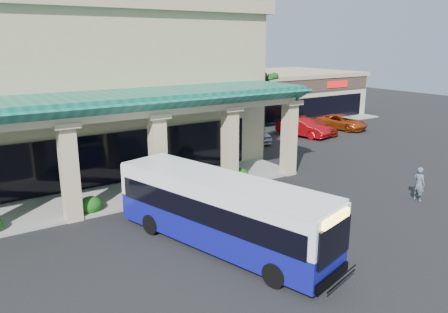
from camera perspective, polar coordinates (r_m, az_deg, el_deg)
ground at (r=20.96m, az=5.37°, el=-8.45°), size 110.00×110.00×0.00m
main_building at (r=31.33m, az=-25.92°, el=8.62°), size 30.80×14.80×11.35m
arcade at (r=22.79m, az=-21.85°, el=0.01°), size 30.00×6.20×5.70m
strip_mall at (r=49.60m, az=4.41°, el=8.05°), size 22.50×12.50×4.90m
palm_0 at (r=33.54m, az=5.15°, el=6.25°), size 2.40×2.40×6.60m
palm_1 at (r=36.55m, az=3.43°, el=6.36°), size 2.40×2.40×5.80m
broadleaf_tree at (r=39.66m, az=-3.26°, el=6.31°), size 2.60×2.60×4.81m
transit_bus at (r=17.93m, az=-0.46°, el=-7.39°), size 5.20×10.86×2.96m
pedestrian at (r=25.42m, az=24.11°, el=-3.28°), size 0.49×0.70×1.85m
car_silver at (r=37.20m, az=3.73°, el=3.26°), size 3.16×5.18×1.65m
car_white at (r=39.65m, az=10.26°, el=3.74°), size 2.76×5.14×1.61m
car_red at (r=41.07m, az=11.79°, el=3.88°), size 2.01×4.76×1.37m
car_gray at (r=43.89m, az=15.10°, el=4.38°), size 3.01×5.29×1.39m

